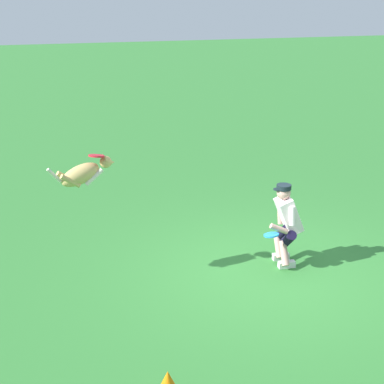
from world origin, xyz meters
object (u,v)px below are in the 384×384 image
frisbee_flying (96,156)px  frisbee_held (271,235)px  person (286,222)px  dog (84,173)px

frisbee_flying → frisbee_held: (-2.47, 0.37, -1.27)m
frisbee_held → person: bearing=-143.8°
dog → frisbee_flying: 0.30m
person → frisbee_held: (0.31, 0.23, -0.09)m
person → frisbee_flying: (2.78, -0.14, 1.18)m
person → frisbee_flying: size_ratio=5.79×
person → frisbee_held: 0.40m
frisbee_held → frisbee_flying: bearing=-8.6°
dog → frisbee_held: (-2.66, 0.33, -1.04)m
person → dog: (2.97, -0.10, 0.95)m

